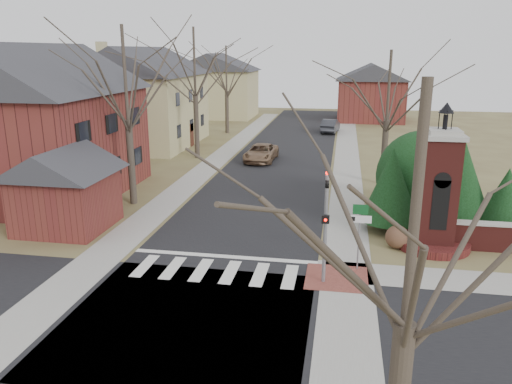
% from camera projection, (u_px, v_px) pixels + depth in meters
% --- Properties ---
extents(ground, '(120.00, 120.00, 0.00)m').
position_uv_depth(ground, '(211.00, 280.00, 19.27)').
color(ground, brown).
rests_on(ground, ground).
extents(main_street, '(8.00, 70.00, 0.01)m').
position_uv_depth(main_street, '(281.00, 161.00, 40.10)').
color(main_street, black).
rests_on(main_street, ground).
extents(cross_street, '(120.00, 8.00, 0.01)m').
position_uv_depth(cross_street, '(187.00, 320.00, 16.42)').
color(cross_street, black).
rests_on(cross_street, ground).
extents(crosswalk_zone, '(8.00, 2.20, 0.02)m').
position_uv_depth(crosswalk_zone, '(216.00, 271.00, 20.02)').
color(crosswalk_zone, silver).
rests_on(crosswalk_zone, ground).
extents(stop_bar, '(8.00, 0.35, 0.02)m').
position_uv_depth(stop_bar, '(224.00, 257.00, 21.44)').
color(stop_bar, silver).
rests_on(stop_bar, ground).
extents(sidewalk_right_main, '(2.00, 60.00, 0.02)m').
position_uv_depth(sidewalk_right_main, '(347.00, 163.00, 39.24)').
color(sidewalk_right_main, gray).
rests_on(sidewalk_right_main, ground).
extents(sidewalk_left, '(2.00, 60.00, 0.02)m').
position_uv_depth(sidewalk_left, '(219.00, 158.00, 40.97)').
color(sidewalk_left, gray).
rests_on(sidewalk_left, ground).
extents(curb_apron, '(2.40, 2.40, 0.02)m').
position_uv_depth(curb_apron, '(337.00, 278.00, 19.41)').
color(curb_apron, brown).
rests_on(curb_apron, ground).
extents(traffic_signal_pole, '(0.28, 0.41, 4.50)m').
position_uv_depth(traffic_signal_pole, '(326.00, 218.00, 18.38)').
color(traffic_signal_pole, slate).
rests_on(traffic_signal_pole, ground).
extents(sign_post, '(0.90, 0.07, 2.75)m').
position_uv_depth(sign_post, '(360.00, 224.00, 19.68)').
color(sign_post, slate).
rests_on(sign_post, ground).
extents(brick_gate_monument, '(3.20, 3.20, 6.47)m').
position_uv_depth(brick_gate_monument, '(437.00, 201.00, 21.90)').
color(brick_gate_monument, '#5B1F1B').
rests_on(brick_gate_monument, ground).
extents(house_brick_left, '(9.80, 11.80, 9.42)m').
position_uv_depth(house_brick_left, '(40.00, 118.00, 29.62)').
color(house_brick_left, maroon).
rests_on(house_brick_left, ground).
extents(house_stucco_left, '(9.80, 12.80, 9.28)m').
position_uv_depth(house_stucco_left, '(143.00, 95.00, 45.83)').
color(house_stucco_left, tan).
rests_on(house_stucco_left, ground).
extents(garage_left, '(4.80, 4.80, 4.29)m').
position_uv_depth(garage_left, '(64.00, 185.00, 24.32)').
color(garage_left, maroon).
rests_on(garage_left, ground).
extents(house_distant_left, '(10.80, 8.80, 8.53)m').
position_uv_depth(house_distant_left, '(216.00, 84.00, 65.57)').
color(house_distant_left, tan).
rests_on(house_distant_left, ground).
extents(house_distant_right, '(8.80, 8.80, 7.30)m').
position_uv_depth(house_distant_right, '(371.00, 91.00, 62.40)').
color(house_distant_right, maroon).
rests_on(house_distant_right, ground).
extents(evergreen_near, '(2.80, 2.80, 4.10)m').
position_uv_depth(evergreen_near, '(391.00, 185.00, 24.07)').
color(evergreen_near, '#473D33').
rests_on(evergreen_near, ground).
extents(evergreen_mid, '(3.40, 3.40, 4.70)m').
position_uv_depth(evergreen_mid, '(459.00, 176.00, 24.57)').
color(evergreen_mid, '#473D33').
rests_on(evergreen_mid, ground).
extents(evergreen_far, '(2.40, 2.40, 3.30)m').
position_uv_depth(evergreen_far, '(506.00, 197.00, 23.49)').
color(evergreen_far, '#473D33').
rests_on(evergreen_far, ground).
extents(evergreen_mass, '(4.80, 4.80, 4.80)m').
position_uv_depth(evergreen_mass, '(423.00, 172.00, 26.11)').
color(evergreen_mass, black).
rests_on(evergreen_mass, ground).
extents(bare_tree_0, '(8.05, 8.05, 11.15)m').
position_uv_depth(bare_tree_0, '(124.00, 67.00, 26.85)').
color(bare_tree_0, '#473D33').
rests_on(bare_tree_0, ground).
extents(bare_tree_1, '(8.40, 8.40, 11.64)m').
position_uv_depth(bare_tree_1, '(194.00, 57.00, 39.07)').
color(bare_tree_1, '#473D33').
rests_on(bare_tree_1, ground).
extents(bare_tree_2, '(7.35, 7.35, 10.19)m').
position_uv_depth(bare_tree_2, '(226.00, 66.00, 51.74)').
color(bare_tree_2, '#473D33').
rests_on(bare_tree_2, ground).
extents(bare_tree_3, '(7.00, 7.00, 9.70)m').
position_uv_depth(bare_tree_3, '(389.00, 81.00, 31.34)').
color(bare_tree_3, '#473D33').
rests_on(bare_tree_3, ground).
extents(bare_tree_4, '(6.65, 6.65, 9.21)m').
position_uv_depth(bare_tree_4, '(417.00, 192.00, 8.00)').
color(bare_tree_4, '#473D33').
rests_on(bare_tree_4, ground).
extents(pickup_truck, '(2.36, 4.87, 1.33)m').
position_uv_depth(pickup_truck, '(261.00, 153.00, 39.82)').
color(pickup_truck, brown).
rests_on(pickup_truck, ground).
extents(distant_car, '(2.04, 4.55, 1.45)m').
position_uv_depth(distant_car, '(330.00, 126.00, 53.71)').
color(distant_car, '#313339').
rests_on(distant_car, ground).
extents(dry_shrub_left, '(1.05, 1.05, 1.05)m').
position_uv_depth(dry_shrub_left, '(397.00, 237.00, 22.25)').
color(dry_shrub_left, brown).
rests_on(dry_shrub_left, ground).
extents(dry_shrub_right, '(0.70, 0.70, 0.70)m').
position_uv_depth(dry_shrub_right, '(442.00, 243.00, 21.98)').
color(dry_shrub_right, olive).
rests_on(dry_shrub_right, ground).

